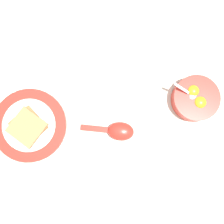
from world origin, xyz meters
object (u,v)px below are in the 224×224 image
toast_plate (30,125)px  soup_spoon (117,131)px  toast_sandwich (28,127)px  egg_bowl (195,99)px

toast_plate → soup_spoon: size_ratio=1.44×
toast_sandwich → egg_bowl: bearing=-42.8°
toast_plate → soup_spoon: soup_spoon is taller
toast_sandwich → soup_spoon: size_ratio=0.65×
egg_bowl → toast_plate: size_ratio=0.67×
toast_plate → toast_sandwich: 0.02m
toast_plate → soup_spoon: 0.26m
egg_bowl → soup_spoon: size_ratio=0.97×
egg_bowl → soup_spoon: (-0.21, 0.12, -0.01)m
egg_bowl → toast_sandwich: size_ratio=1.48×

